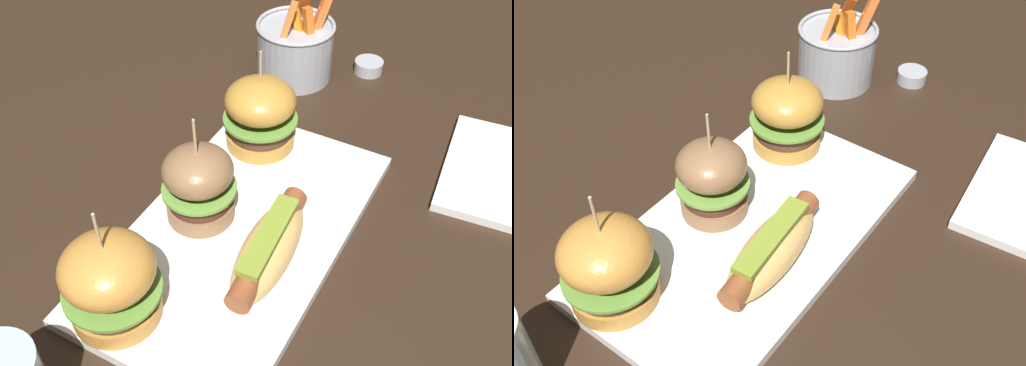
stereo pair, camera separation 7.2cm
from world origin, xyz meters
TOP-DOWN VIEW (x-y plane):
  - ground_plane at (0.00, 0.00)m, footprint 3.00×3.00m
  - platter_main at (0.00, 0.00)m, footprint 0.41×0.23m
  - hot_dog at (-0.03, -0.05)m, footprint 0.17×0.07m
  - slider_left at (-0.16, 0.05)m, footprint 0.10×0.10m
  - slider_center at (0.00, 0.05)m, footprint 0.09×0.09m
  - slider_right at (0.15, 0.05)m, footprint 0.10×0.10m
  - fries_bucket at (0.34, 0.09)m, footprint 0.12×0.12m
  - sauce_ramekin at (0.40, -0.01)m, footprint 0.05×0.05m

SIDE VIEW (x-z plane):
  - ground_plane at x=0.00m, z-range 0.00..0.00m
  - platter_main at x=0.00m, z-range 0.00..0.01m
  - sauce_ramekin at x=0.40m, z-range 0.00..0.02m
  - hot_dog at x=-0.03m, z-range 0.01..0.06m
  - fries_bucket at x=0.34m, z-range -0.02..0.12m
  - slider_center at x=0.00m, z-range -0.01..0.13m
  - slider_right at x=0.15m, z-range -0.01..0.13m
  - slider_left at x=-0.16m, z-range -0.01..0.14m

